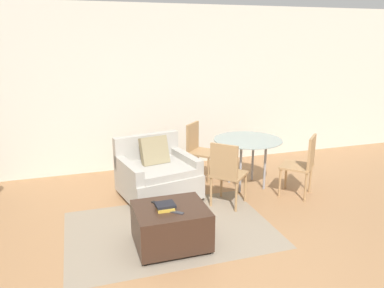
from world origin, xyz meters
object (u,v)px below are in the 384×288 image
tv_remote_primary (156,203)px  book_stack (165,206)px  dining_table (248,145)px  dining_chair_near_left (227,170)px  dining_chair_far_left (198,147)px  dining_chair_near_right (303,162)px  ottoman (171,225)px  tv_remote_secondary (177,212)px  armchair (157,174)px

tv_remote_primary → book_stack: bearing=-69.2°
dining_table → dining_chair_near_left: bearing=-135.0°
dining_chair_near_left → dining_chair_far_left: 1.18m
book_stack → dining_chair_near_right: size_ratio=0.23×
ottoman → book_stack: (-0.06, -0.02, 0.24)m
tv_remote_primary → dining_chair_near_left: (1.09, 0.60, 0.06)m
book_stack → dining_chair_near_left: 1.28m
dining_chair_near_right → dining_table: bearing=135.0°
ottoman → tv_remote_secondary: 0.26m
dining_chair_near_right → armchair: bearing=162.9°
armchair → tv_remote_secondary: 1.51m
tv_remote_secondary → dining_chair_near_left: 1.29m
ottoman → dining_chair_near_left: 1.25m
tv_remote_primary → tv_remote_secondary: size_ratio=1.04×
armchair → book_stack: armchair is taller
tv_remote_secondary → dining_chair_near_left: size_ratio=0.15×
book_stack → dining_chair_near_right: bearing=19.2°
book_stack → armchair: bearing=81.1°
ottoman → tv_remote_secondary: bearing=-76.5°
book_stack → tv_remote_primary: bearing=110.8°
armchair → dining_chair_far_left: size_ratio=1.29×
book_stack → dining_chair_near_left: size_ratio=0.23×
dining_table → tv_remote_secondary: bearing=-135.8°
armchair → tv_remote_secondary: bearing=-94.6°
armchair → tv_remote_primary: size_ratio=8.28×
dining_table → dining_chair_near_right: dining_chair_near_right is taller
dining_chair_near_right → dining_chair_far_left: size_ratio=1.00×
ottoman → dining_table: (1.55, 1.33, 0.40)m
armchair → ottoman: bearing=-96.4°
book_stack → dining_chair_far_left: size_ratio=0.23×
armchair → dining_chair_far_left: (0.81, 0.57, 0.18)m
ottoman → dining_chair_near_left: bearing=37.8°
dining_chair_near_left → book_stack: bearing=-143.2°
book_stack → dining_chair_near_left: dining_chair_near_left is taller
tv_remote_primary → dining_chair_near_left: bearing=29.1°
tv_remote_primary → tv_remote_secondary: (0.16, -0.28, 0.00)m
book_stack → dining_chair_far_left: (1.02, 1.94, 0.03)m
armchair → dining_chair_near_right: 2.08m
tv_remote_secondary → tv_remote_primary: bearing=119.0°
tv_remote_secondary → book_stack: bearing=128.2°
armchair → dining_chair_near_left: dining_chair_near_left is taller
dining_table → dining_chair_far_left: dining_chair_far_left is taller
tv_remote_secondary → dining_chair_near_right: dining_chair_near_right is taller
book_stack → dining_table: 2.11m
tv_remote_primary → dining_chair_far_left: dining_chair_far_left is taller
armchair → book_stack: bearing=-98.9°
dining_table → dining_chair_near_right: (0.59, -0.59, -0.13)m
ottoman → dining_chair_far_left: size_ratio=0.86×
ottoman → dining_chair_near_right: 2.28m
book_stack → tv_remote_primary: (-0.06, 0.16, -0.03)m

